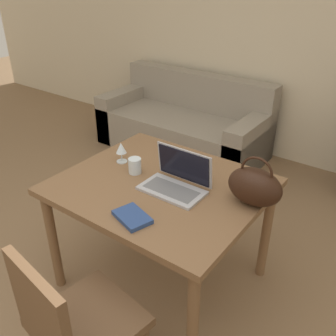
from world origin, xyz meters
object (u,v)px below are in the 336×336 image
(laptop, at_px, (177,178))
(wine_glass, at_px, (121,149))
(couch, at_px, (184,125))
(drinking_glass, at_px, (135,166))
(chair, at_px, (73,322))
(handbag, at_px, (255,186))

(laptop, distance_m, wine_glass, 0.47)
(couch, xyz_separation_m, wine_glass, (0.65, -1.70, 0.56))
(drinking_glass, bearing_deg, chair, -67.61)
(couch, relative_size, handbag, 6.23)
(wine_glass, distance_m, handbag, 0.89)
(chair, relative_size, wine_glass, 6.55)
(chair, distance_m, laptop, 0.91)
(wine_glass, bearing_deg, drinking_glass, -19.66)
(handbag, bearing_deg, wine_glass, -176.09)
(drinking_glass, relative_size, handbag, 0.32)
(laptop, bearing_deg, couch, 122.68)
(chair, bearing_deg, handbag, 76.88)
(laptop, bearing_deg, drinking_glass, -177.68)
(chair, distance_m, drinking_glass, 0.96)
(couch, distance_m, drinking_glass, 2.01)
(chair, distance_m, couch, 2.86)
(couch, xyz_separation_m, laptop, (1.12, -1.75, 0.53))
(laptop, relative_size, drinking_glass, 3.78)
(drinking_glass, bearing_deg, couch, 114.79)
(drinking_glass, height_order, wine_glass, wine_glass)
(chair, height_order, couch, chair)
(chair, xyz_separation_m, handbag, (0.38, 0.96, 0.36))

